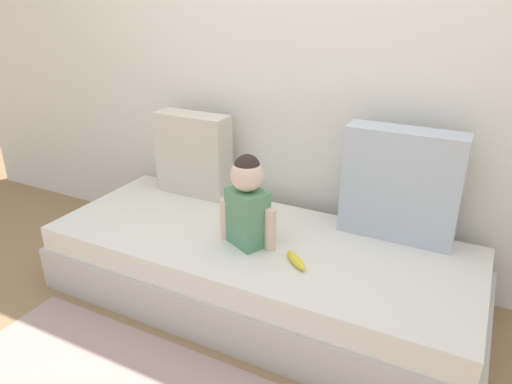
{
  "coord_description": "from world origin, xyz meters",
  "views": [
    {
      "loc": [
        0.95,
        -1.86,
        1.53
      ],
      "look_at": [
        -0.01,
        0.0,
        0.62
      ],
      "focal_mm": 33.03,
      "sensor_mm": 36.0,
      "label": 1
    }
  ],
  "objects_px": {
    "throw_pillow_right": "(401,185)",
    "couch": "(258,270)",
    "toddler": "(247,200)",
    "banana": "(296,260)",
    "throw_pillow_left": "(193,154)"
  },
  "relations": [
    {
      "from": "throw_pillow_right",
      "to": "banana",
      "type": "height_order",
      "value": "throw_pillow_right"
    },
    {
      "from": "toddler",
      "to": "throw_pillow_right",
      "type": "bearing_deg",
      "value": 33.07
    },
    {
      "from": "throw_pillow_left",
      "to": "banana",
      "type": "height_order",
      "value": "throw_pillow_left"
    },
    {
      "from": "couch",
      "to": "banana",
      "type": "distance_m",
      "value": 0.36
    },
    {
      "from": "throw_pillow_right",
      "to": "banana",
      "type": "bearing_deg",
      "value": -125.6
    },
    {
      "from": "throw_pillow_right",
      "to": "banana",
      "type": "xyz_separation_m",
      "value": [
        -0.34,
        -0.48,
        -0.26
      ]
    },
    {
      "from": "throw_pillow_left",
      "to": "couch",
      "type": "bearing_deg",
      "value": -29.26
    },
    {
      "from": "banana",
      "to": "throw_pillow_right",
      "type": "bearing_deg",
      "value": 54.4
    },
    {
      "from": "throw_pillow_right",
      "to": "toddler",
      "type": "distance_m",
      "value": 0.75
    },
    {
      "from": "throw_pillow_right",
      "to": "toddler",
      "type": "relative_size",
      "value": 1.21
    },
    {
      "from": "throw_pillow_left",
      "to": "toddler",
      "type": "bearing_deg",
      "value": -34.98
    },
    {
      "from": "couch",
      "to": "toddler",
      "type": "distance_m",
      "value": 0.43
    },
    {
      "from": "throw_pillow_right",
      "to": "couch",
      "type": "bearing_deg",
      "value": -150.74
    },
    {
      "from": "throw_pillow_right",
      "to": "toddler",
      "type": "xyz_separation_m",
      "value": [
        -0.63,
        -0.41,
        -0.05
      ]
    },
    {
      "from": "banana",
      "to": "couch",
      "type": "bearing_deg",
      "value": 152.39
    }
  ]
}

